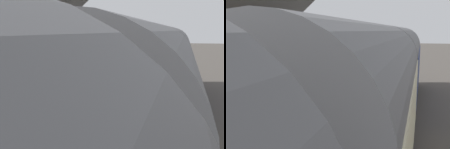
# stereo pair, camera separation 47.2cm
# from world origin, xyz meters

# --- Properties ---
(ground_plane) EXTENTS (160.00, 160.00, 0.00)m
(ground_plane) POSITION_xyz_m (0.00, 0.00, 0.00)
(ground_plane) COLOR #423D38
(platform) EXTENTS (32.00, 6.22, 0.98)m
(platform) POSITION_xyz_m (0.00, 4.11, 0.49)
(platform) COLOR gray
(platform) RESTS_ON ground
(platform_edge_coping) EXTENTS (32.00, 0.36, 0.02)m
(platform_edge_coping) POSITION_xyz_m (0.00, 1.18, 0.99)
(platform_edge_coping) COLOR beige
(platform_edge_coping) RESTS_ON platform
(rail_near) EXTENTS (52.00, 0.08, 0.14)m
(rail_near) POSITION_xyz_m (0.00, -1.62, 0.07)
(rail_near) COLOR gray
(rail_near) RESTS_ON ground
(rail_far) EXTENTS (52.00, 0.08, 0.14)m
(rail_far) POSITION_xyz_m (0.00, -0.18, 0.07)
(rail_far) COLOR gray
(rail_far) RESTS_ON ground
(train) EXTENTS (29.62, 2.73, 4.32)m
(train) POSITION_xyz_m (-6.21, -0.90, 2.22)
(train) COLOR black
(train) RESTS_ON ground
(station_building) EXTENTS (7.52, 4.27, 5.57)m
(station_building) POSITION_xyz_m (-4.45, 4.75, 2.52)
(station_building) COLOR white
(station_building) RESTS_ON platform
(bench_by_lamp) EXTENTS (1.41, 0.46, 0.88)m
(bench_by_lamp) POSITION_xyz_m (7.41, 3.59, 1.46)
(bench_by_lamp) COLOR #26727F
(bench_by_lamp) RESTS_ON platform
(planter_by_door) EXTENTS (0.86, 0.32, 0.64)m
(planter_by_door) POSITION_xyz_m (-2.20, 2.06, 1.29)
(planter_by_door) COLOR teal
(planter_by_door) RESTS_ON platform
(planter_edge_far) EXTENTS (0.66, 0.66, 1.01)m
(planter_edge_far) POSITION_xyz_m (11.80, 4.89, 1.52)
(planter_edge_far) COLOR teal
(planter_edge_far) RESTS_ON platform
(lamp_post_platform) EXTENTS (0.32, 0.50, 3.30)m
(lamp_post_platform) POSITION_xyz_m (4.69, 1.56, 3.31)
(lamp_post_platform) COLOR black
(lamp_post_platform) RESTS_ON platform
(station_sign_board) EXTENTS (0.96, 0.06, 1.57)m
(station_sign_board) POSITION_xyz_m (5.63, 1.71, 2.17)
(station_sign_board) COLOR black
(station_sign_board) RESTS_ON platform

